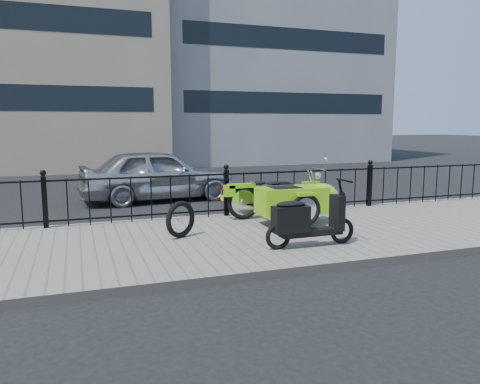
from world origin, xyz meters
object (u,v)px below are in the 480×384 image
object	(u,v)px
scooter	(305,221)
motorcycle_sidecar	(297,198)
sedan_car	(158,175)
spare_tire	(181,219)

from	to	relation	value
scooter	motorcycle_sidecar	bearing A→B (deg)	67.79
scooter	sedan_car	xyz separation A→B (m)	(-1.28, 5.94, 0.17)
motorcycle_sidecar	spare_tire	xyz separation A→B (m)	(-2.39, -0.46, -0.16)
motorcycle_sidecar	scooter	bearing A→B (deg)	-112.21
sedan_car	motorcycle_sidecar	bearing A→B (deg)	-160.42
sedan_car	scooter	bearing A→B (deg)	-173.15
motorcycle_sidecar	spare_tire	bearing A→B (deg)	-169.05
spare_tire	motorcycle_sidecar	bearing A→B (deg)	10.95
motorcycle_sidecar	sedan_car	world-z (taller)	sedan_car
scooter	spare_tire	size ratio (longest dim) A/B	2.44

